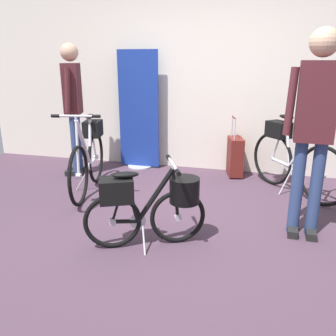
{
  "coord_description": "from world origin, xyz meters",
  "views": [
    {
      "loc": [
        0.8,
        -2.97,
        1.57
      ],
      "look_at": [
        -0.04,
        0.19,
        0.55
      ],
      "focal_mm": 37.45,
      "sensor_mm": 36.0,
      "label": 1
    }
  ],
  "objects": [
    {
      "name": "floor_banner_stand",
      "position": [
        -0.92,
        1.86,
        0.76
      ],
      "size": [
        0.6,
        0.36,
        1.7
      ],
      "color": "#B7B7BC",
      "rests_on": "ground_plane"
    },
    {
      "name": "folding_bike_foreground",
      "position": [
        -0.05,
        -0.34,
        0.4
      ],
      "size": [
        0.98,
        0.59,
        0.75
      ],
      "color": "black",
      "rests_on": "ground_plane"
    },
    {
      "name": "display_bike_right",
      "position": [
        1.21,
        1.34,
        0.45
      ],
      "size": [
        1.0,
        1.12,
        1.02
      ],
      "color": "black",
      "rests_on": "ground_plane"
    },
    {
      "name": "visitor_near_wall",
      "position": [
        1.25,
        0.24,
        1.06
      ],
      "size": [
        0.54,
        0.29,
        1.82
      ],
      "color": "navy",
      "rests_on": "ground_plane"
    },
    {
      "name": "back_wall",
      "position": [
        0.0,
        2.08,
        1.41
      ],
      "size": [
        6.99,
        0.1,
        2.82
      ],
      "primitive_type": "cube",
      "color": "silver",
      "rests_on": "ground_plane"
    },
    {
      "name": "visitor_browsing",
      "position": [
        -1.66,
        1.32,
        1.03
      ],
      "size": [
        0.34,
        0.51,
        1.77
      ],
      "color": "navy",
      "rests_on": "ground_plane"
    },
    {
      "name": "display_bike_left",
      "position": [
        -1.19,
        0.77,
        0.45
      ],
      "size": [
        0.53,
        1.43,
        1.01
      ],
      "color": "black",
      "rests_on": "ground_plane"
    },
    {
      "name": "rolling_suitcase",
      "position": [
        0.5,
        1.8,
        0.28
      ],
      "size": [
        0.26,
        0.39,
        0.83
      ],
      "color": "maroon",
      "rests_on": "ground_plane"
    },
    {
      "name": "ground_plane",
      "position": [
        0.0,
        0.0,
        0.0
      ],
      "size": [
        6.99,
        6.99,
        0.0
      ],
      "primitive_type": "plane",
      "color": "#473342"
    }
  ]
}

